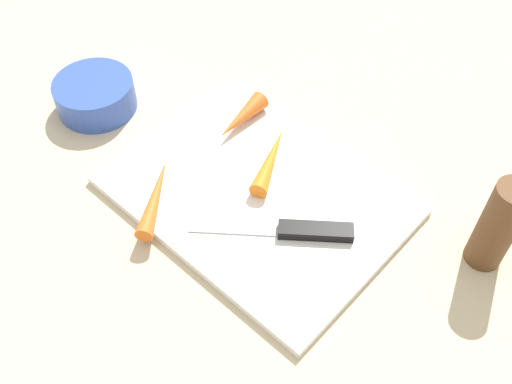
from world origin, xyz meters
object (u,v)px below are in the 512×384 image
Objects in this scene: cutting_board at (256,195)px; knife at (306,229)px; carrot_shortest at (241,118)px; pepper_grinder at (498,226)px; carrot_longest at (156,196)px; small_bowl at (95,95)px; carrot_medium at (271,159)px.

cutting_board is 2.14× the size of knife.
pepper_grinder reaches higher than carrot_shortest.
carrot_longest is 1.33× the size of carrot_shortest.
carrot_shortest is at bearing -150.77° from small_bowl.
knife is at bearing -176.19° from small_bowl.
knife is 0.19m from carrot_longest.
carrot_shortest is 0.81× the size of small_bowl.
carrot_medium is (0.02, -0.05, 0.02)m from cutting_board.
small_bowl reaches higher than cutting_board.
carrot_shortest reaches higher than carrot_longest.
pepper_grinder is (-0.55, -0.15, 0.04)m from small_bowl.
knife is 0.22m from pepper_grinder.
carrot_medium is 0.29m from pepper_grinder.
carrot_medium reaches higher than cutting_board.
small_bowl is at bearing 14.98° from pepper_grinder.
carrot_medium is at bearing 13.93° from pepper_grinder.
cutting_board is at bearing 174.29° from carrot_medium.
carrot_medium is 1.02× the size of small_bowl.
pepper_grinder is (-0.17, -0.12, 0.05)m from knife.
carrot_medium is 0.28m from small_bowl.
small_bowl is at bearing 37.00° from carrot_longest.
cutting_board is at bearing -173.91° from small_bowl.
carrot_medium is at bearing -163.97° from small_bowl.
cutting_board is 0.12m from carrot_shortest.
pepper_grinder reaches higher than carrot_medium.
carrot_shortest is (0.02, -0.17, 0.00)m from carrot_longest.
carrot_longest is (0.08, 0.10, 0.02)m from cutting_board.
carrot_medium is (-0.06, -0.14, 0.00)m from carrot_longest.
small_bowl is at bearing -66.57° from carrot_shortest.
pepper_grinder reaches higher than small_bowl.
small_bowl is 0.57m from pepper_grinder.
carrot_medium reaches higher than carrot_longest.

